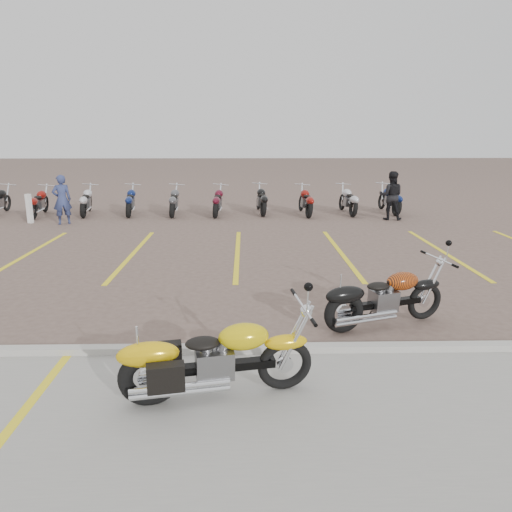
% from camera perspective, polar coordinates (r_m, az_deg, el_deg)
% --- Properties ---
extents(ground, '(100.00, 100.00, 0.00)m').
position_cam_1_polar(ground, '(9.13, -2.51, -5.69)').
color(ground, '#745E53').
rests_on(ground, ground).
extents(concrete_apron, '(60.00, 5.00, 0.01)m').
position_cam_1_polar(concrete_apron, '(5.12, -3.66, -22.96)').
color(concrete_apron, '#9E9B93').
rests_on(concrete_apron, ground).
extents(curb, '(60.00, 0.18, 0.12)m').
position_cam_1_polar(curb, '(7.25, -2.86, -10.61)').
color(curb, '#ADAAA3').
rests_on(curb, ground).
extents(parking_stripes, '(38.00, 5.50, 0.01)m').
position_cam_1_polar(parking_stripes, '(12.96, -2.14, 0.33)').
color(parking_stripes, yellow).
rests_on(parking_stripes, ground).
extents(yellow_cruiser, '(2.28, 0.58, 0.94)m').
position_cam_1_polar(yellow_cruiser, '(5.99, -4.94, -11.90)').
color(yellow_cruiser, black).
rests_on(yellow_cruiser, ground).
extents(flame_cruiser, '(2.11, 0.83, 0.90)m').
position_cam_1_polar(flame_cruiser, '(8.29, 14.20, -4.94)').
color(flame_cruiser, black).
rests_on(flame_cruiser, ground).
extents(person_a, '(0.72, 0.64, 1.67)m').
position_cam_1_polar(person_a, '(18.12, -21.30, 6.02)').
color(person_a, navy).
rests_on(person_a, ground).
extents(person_b, '(0.97, 0.84, 1.72)m').
position_cam_1_polar(person_b, '(18.40, 15.18, 6.68)').
color(person_b, black).
rests_on(person_b, ground).
extents(bollard, '(0.19, 0.19, 1.00)m').
position_cam_1_polar(bollard, '(18.82, -24.49, 4.95)').
color(bollard, silver).
rests_on(bollard, ground).
extents(bg_bike_row, '(15.61, 2.04, 1.10)m').
position_cam_1_polar(bg_bike_row, '(19.01, -7.00, 6.35)').
color(bg_bike_row, black).
rests_on(bg_bike_row, ground).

